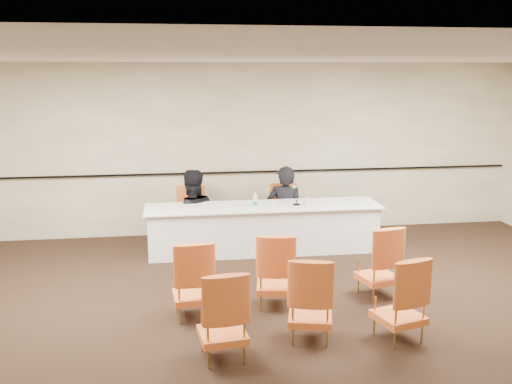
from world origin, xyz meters
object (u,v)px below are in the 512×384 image
panelist_second (192,221)px  panelist_second_chair (192,216)px  drinking_glass (273,204)px  aud_chair_back_right (399,297)px  panel_table (263,228)px  aud_chair_front_mid (276,269)px  panelist_main (285,216)px  microphone (297,196)px  aud_chair_front_left (193,278)px  coffee_cup (308,202)px  water_bottle (255,200)px  aud_chair_front_right (379,261)px  aud_chair_back_left (222,314)px  panelist_main_chair (285,213)px  aud_chair_back_mid (311,298)px

panelist_second → panelist_second_chair: size_ratio=1.85×
drinking_glass → aud_chair_back_right: 3.28m
panel_table → aud_chair_front_mid: (-0.20, -2.21, 0.10)m
panelist_main → panel_table: bearing=67.3°
panelist_second_chair → aud_chair_back_right: size_ratio=1.00×
microphone → aud_chair_back_right: bearing=-85.8°
drinking_glass → aud_chair_front_left: bearing=-121.0°
aud_chair_front_mid → aud_chair_back_right: (1.16, -1.06, 0.00)m
coffee_cup → panel_table: bearing=170.2°
aud_chair_front_left → aud_chair_front_mid: same height
microphone → drinking_glass: 0.41m
water_bottle → coffee_cup: bearing=-1.7°
aud_chair_front_left → aud_chair_front_right: 2.40m
coffee_cup → panelist_main: bearing=108.5°
aud_chair_back_left → coffee_cup: bearing=56.9°
panelist_main_chair → coffee_cup: bearing=-71.1°
aud_chair_front_mid → aud_chair_back_right: 1.57m
panelist_main_chair → aud_chair_back_right: (0.49, -3.83, 0.00)m
panelist_second_chair → aud_chair_front_left: (-0.09, -2.93, 0.00)m
panelist_second_chair → aud_chair_front_right: size_ratio=1.00×
aud_chair_front_mid → aud_chair_back_mid: size_ratio=1.00×
panelist_main_chair → aud_chair_back_right: size_ratio=1.00×
panelist_main → aud_chair_front_left: (-1.68, -2.92, 0.05)m
panelist_second → water_bottle: bearing=136.5°
water_bottle → aud_chair_front_right: size_ratio=0.25×
drinking_glass → aud_chair_back_mid: bearing=-92.4°
panelist_second_chair → aud_chair_back_right: same height
panel_table → coffee_cup: (0.69, -0.12, 0.44)m
microphone → aud_chair_front_mid: size_ratio=0.32×
water_bottle → coffee_cup: 0.84m
coffee_cup → aud_chair_back_left: 3.70m
panelist_main_chair → aud_chair_front_left: 3.37m
panelist_main → panelist_second_chair: panelist_main is taller
aud_chair_front_mid → aud_chair_back_left: same height
panel_table → aud_chair_back_left: size_ratio=3.95×
microphone → aud_chair_back_left: bearing=-117.3°
microphone → coffee_cup: bearing=-25.6°
coffee_cup → aud_chair_back_mid: 3.12m
aud_chair_front_left → aud_chair_front_mid: (1.02, 0.16, 0.00)m
microphone → aud_chair_front_mid: microphone is taller
panelist_main_chair → coffee_cup: size_ratio=7.38×
water_bottle → aud_chair_front_left: water_bottle is taller
panel_table → panelist_second_chair: size_ratio=3.95×
coffee_cup → aud_chair_front_mid: (-0.89, -2.09, -0.34)m
aud_chair_front_left → aud_chair_back_left: bearing=-80.8°
drinking_glass → aud_chair_front_right: aud_chair_front_right is taller
aud_chair_front_mid → panelist_second_chair: bearing=118.3°
panelist_second → aud_chair_back_right: (2.08, -3.84, 0.09)m
water_bottle → panelist_main: bearing=46.7°
panelist_main → aud_chair_back_left: 4.22m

